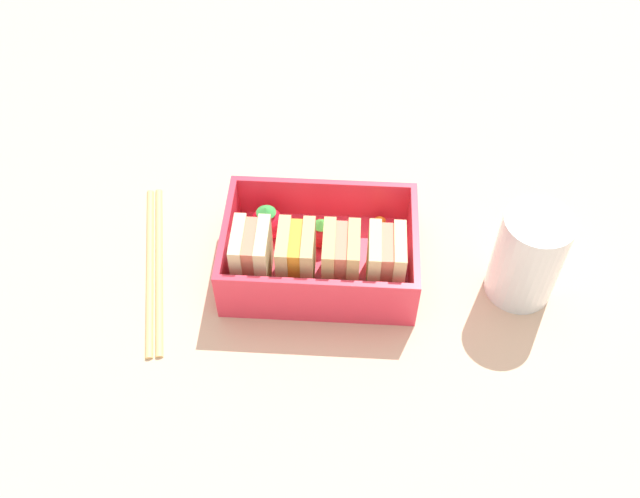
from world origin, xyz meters
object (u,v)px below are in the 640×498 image
(sandwich_center, at_px, (296,258))
(strawberry_far_left, at_px, (267,223))
(drinking_glass, at_px, (528,256))
(sandwich_left, at_px, (386,262))
(sandwich_center_right, at_px, (252,256))
(strawberry_left, at_px, (317,233))
(sandwich_center_left, at_px, (341,260))
(carrot_stick_far_left, at_px, (377,235))
(chopstick_pair, at_px, (154,265))

(sandwich_center, xyz_separation_m, strawberry_far_left, (0.03, -0.05, -0.01))
(strawberry_far_left, bearing_deg, drinking_glass, 169.91)
(sandwich_left, xyz_separation_m, strawberry_far_left, (0.11, -0.05, -0.01))
(sandwich_center_right, relative_size, strawberry_left, 1.88)
(sandwich_center_left, relative_size, carrot_stick_far_left, 1.54)
(sandwich_center, height_order, strawberry_left, sandwich_center)
(sandwich_center_left, xyz_separation_m, drinking_glass, (-0.16, -0.01, 0.00))
(sandwich_left, distance_m, drinking_glass, 0.12)
(strawberry_left, bearing_deg, sandwich_center_right, 37.94)
(strawberry_far_left, height_order, chopstick_pair, strawberry_far_left)
(sandwich_center_left, bearing_deg, chopstick_pair, -4.60)
(strawberry_left, relative_size, strawberry_far_left, 0.86)
(chopstick_pair, bearing_deg, sandwich_center, 174.08)
(carrot_stick_far_left, xyz_separation_m, strawberry_left, (0.06, 0.01, 0.01))
(sandwich_left, bearing_deg, chopstick_pair, -3.77)
(chopstick_pair, bearing_deg, drinking_glass, 179.27)
(sandwich_center_left, xyz_separation_m, sandwich_center_right, (0.08, 0.00, 0.00))
(sandwich_center_left, bearing_deg, strawberry_left, -61.61)
(carrot_stick_far_left, bearing_deg, strawberry_left, 8.06)
(sandwich_center_left, bearing_deg, carrot_stick_far_left, -123.07)
(chopstick_pair, height_order, drinking_glass, drinking_glass)
(sandwich_center, height_order, sandwich_center_right, same)
(sandwich_left, relative_size, chopstick_pair, 0.30)
(sandwich_left, xyz_separation_m, strawberry_left, (0.06, -0.04, -0.02))
(sandwich_center_right, height_order, strawberry_left, sandwich_center_right)
(drinking_glass, bearing_deg, strawberry_left, -10.13)
(sandwich_left, bearing_deg, strawberry_far_left, -24.99)
(sandwich_left, relative_size, strawberry_left, 1.88)
(chopstick_pair, bearing_deg, sandwich_center_left, 175.40)
(sandwich_center_right, xyz_separation_m, chopstick_pair, (0.10, -0.01, -0.04))
(strawberry_far_left, relative_size, drinking_glass, 0.40)
(sandwich_left, height_order, chopstick_pair, sandwich_left)
(strawberry_left, bearing_deg, strawberry_far_left, -9.96)
(sandwich_center, xyz_separation_m, strawberry_left, (-0.02, -0.04, -0.02))
(sandwich_center_right, bearing_deg, sandwich_center_left, 180.00)
(sandwich_center, height_order, strawberry_far_left, sandwich_center)
(sandwich_left, xyz_separation_m, carrot_stick_far_left, (0.01, -0.05, -0.02))
(sandwich_center, relative_size, strawberry_far_left, 1.62)
(carrot_stick_far_left, relative_size, strawberry_left, 1.22)
(strawberry_left, xyz_separation_m, drinking_glass, (-0.19, 0.03, 0.02))
(strawberry_left, bearing_deg, sandwich_left, 145.45)
(carrot_stick_far_left, xyz_separation_m, chopstick_pair, (0.21, 0.04, -0.01))
(drinking_glass, bearing_deg, sandwich_center_right, 2.33)
(chopstick_pair, bearing_deg, sandwich_left, 176.23)
(sandwich_left, relative_size, drinking_glass, 0.64)
(strawberry_left, height_order, strawberry_far_left, strawberry_far_left)
(sandwich_center, xyz_separation_m, carrot_stick_far_left, (-0.07, -0.05, -0.02))
(sandwich_center_right, xyz_separation_m, drinking_glass, (-0.24, -0.01, 0.00))
(sandwich_center_left, height_order, sandwich_center_right, same)
(carrot_stick_far_left, height_order, strawberry_far_left, strawberry_far_left)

